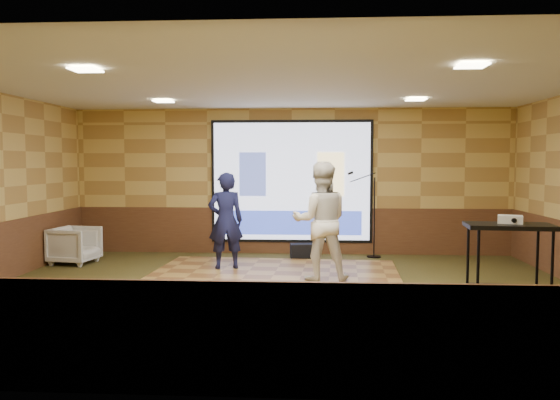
# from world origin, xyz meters

# --- Properties ---
(ground) EXTENTS (9.00, 9.00, 0.00)m
(ground) POSITION_xyz_m (0.00, 0.00, 0.00)
(ground) COLOR #273317
(ground) RESTS_ON ground
(room_shell) EXTENTS (9.04, 7.04, 3.02)m
(room_shell) POSITION_xyz_m (0.00, 0.00, 2.09)
(room_shell) COLOR tan
(room_shell) RESTS_ON ground
(wainscot_back) EXTENTS (9.00, 0.04, 0.95)m
(wainscot_back) POSITION_xyz_m (0.00, 3.48, 0.47)
(wainscot_back) COLOR #4C2B19
(wainscot_back) RESTS_ON ground
(wainscot_front) EXTENTS (9.00, 0.04, 0.95)m
(wainscot_front) POSITION_xyz_m (0.00, -3.48, 0.47)
(wainscot_front) COLOR #4C2B19
(wainscot_front) RESTS_ON ground
(projector_screen) EXTENTS (3.32, 0.06, 2.52)m
(projector_screen) POSITION_xyz_m (0.00, 3.44, 1.47)
(projector_screen) COLOR black
(projector_screen) RESTS_ON room_shell
(downlight_nw) EXTENTS (0.32, 0.32, 0.02)m
(downlight_nw) POSITION_xyz_m (-2.20, 1.80, 2.97)
(downlight_nw) COLOR #F5E5B7
(downlight_nw) RESTS_ON room_shell
(downlight_ne) EXTENTS (0.32, 0.32, 0.02)m
(downlight_ne) POSITION_xyz_m (2.20, 1.80, 2.97)
(downlight_ne) COLOR #F5E5B7
(downlight_ne) RESTS_ON room_shell
(downlight_sw) EXTENTS (0.32, 0.32, 0.02)m
(downlight_sw) POSITION_xyz_m (-2.20, -1.50, 2.97)
(downlight_sw) COLOR #F5E5B7
(downlight_sw) RESTS_ON room_shell
(downlight_se) EXTENTS (0.32, 0.32, 0.02)m
(downlight_se) POSITION_xyz_m (2.20, -1.50, 2.97)
(downlight_se) COLOR #F5E5B7
(downlight_se) RESTS_ON room_shell
(dance_floor) EXTENTS (4.32, 3.39, 0.03)m
(dance_floor) POSITION_xyz_m (-0.21, 1.13, 0.01)
(dance_floor) COLOR olive
(dance_floor) RESTS_ON ground
(player_left) EXTENTS (0.70, 0.55, 1.69)m
(player_left) POSITION_xyz_m (-1.09, 1.67, 0.87)
(player_left) COLOR #12153B
(player_left) RESTS_ON dance_floor
(player_right) EXTENTS (0.96, 0.77, 1.88)m
(player_right) POSITION_xyz_m (0.56, 0.83, 0.97)
(player_right) COLOR silver
(player_right) RESTS_ON dance_floor
(av_table) EXTENTS (1.06, 0.56, 1.12)m
(av_table) POSITION_xyz_m (2.94, -0.73, 0.81)
(av_table) COLOR black
(av_table) RESTS_ON ground
(projector) EXTENTS (0.36, 0.33, 0.10)m
(projector) POSITION_xyz_m (2.97, -0.64, 1.17)
(projector) COLOR silver
(projector) RESTS_ON av_table
(mic_stand) EXTENTS (0.68, 0.28, 1.72)m
(mic_stand) POSITION_xyz_m (1.61, 3.13, 0.49)
(mic_stand) COLOR black
(mic_stand) RESTS_ON ground
(banquet_chair) EXTENTS (0.86, 0.84, 0.70)m
(banquet_chair) POSITION_xyz_m (-4.00, 2.09, 0.35)
(banquet_chair) COLOR gray
(banquet_chair) RESTS_ON ground
(duffel_bag) EXTENTS (0.50, 0.37, 0.29)m
(duffel_bag) POSITION_xyz_m (0.23, 2.93, 0.14)
(duffel_bag) COLOR black
(duffel_bag) RESTS_ON ground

